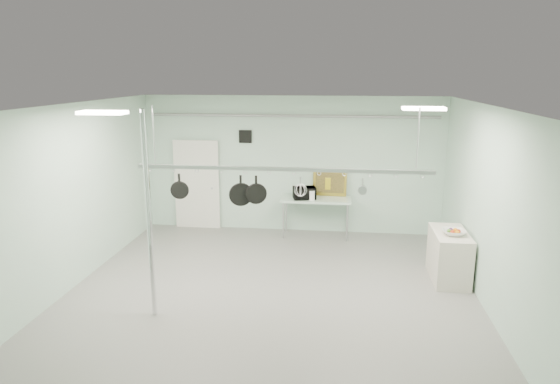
# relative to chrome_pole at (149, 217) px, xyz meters

# --- Properties ---
(floor) EXTENTS (8.00, 8.00, 0.00)m
(floor) POSITION_rel_chrome_pole_xyz_m (1.70, 0.60, -1.60)
(floor) COLOR gray
(floor) RESTS_ON ground
(ceiling) EXTENTS (7.00, 8.00, 0.02)m
(ceiling) POSITION_rel_chrome_pole_xyz_m (1.70, 0.60, 1.59)
(ceiling) COLOR silver
(ceiling) RESTS_ON back_wall
(back_wall) EXTENTS (7.00, 0.02, 3.20)m
(back_wall) POSITION_rel_chrome_pole_xyz_m (1.70, 4.59, 0.00)
(back_wall) COLOR #A4C5B6
(back_wall) RESTS_ON floor
(right_wall) EXTENTS (0.02, 8.00, 3.20)m
(right_wall) POSITION_rel_chrome_pole_xyz_m (5.19, 0.60, 0.00)
(right_wall) COLOR #A4C5B6
(right_wall) RESTS_ON floor
(door) EXTENTS (1.10, 0.10, 2.20)m
(door) POSITION_rel_chrome_pole_xyz_m (-0.60, 4.54, -0.55)
(door) COLOR silver
(door) RESTS_ON floor
(wall_vent) EXTENTS (0.30, 0.04, 0.30)m
(wall_vent) POSITION_rel_chrome_pole_xyz_m (0.60, 4.57, 0.65)
(wall_vent) COLOR black
(wall_vent) RESTS_ON back_wall
(conduit_pipe) EXTENTS (6.60, 0.07, 0.07)m
(conduit_pipe) POSITION_rel_chrome_pole_xyz_m (1.70, 4.50, 1.15)
(conduit_pipe) COLOR gray
(conduit_pipe) RESTS_ON back_wall
(chrome_pole) EXTENTS (0.08, 0.08, 3.20)m
(chrome_pole) POSITION_rel_chrome_pole_xyz_m (0.00, 0.00, 0.00)
(chrome_pole) COLOR silver
(chrome_pole) RESTS_ON floor
(prep_table) EXTENTS (1.60, 0.70, 0.91)m
(prep_table) POSITION_rel_chrome_pole_xyz_m (2.30, 4.20, -0.77)
(prep_table) COLOR silver
(prep_table) RESTS_ON floor
(side_cabinet) EXTENTS (0.60, 1.20, 0.90)m
(side_cabinet) POSITION_rel_chrome_pole_xyz_m (4.85, 2.00, -1.15)
(side_cabinet) COLOR beige
(side_cabinet) RESTS_ON floor
(pot_rack) EXTENTS (4.80, 0.06, 1.00)m
(pot_rack) POSITION_rel_chrome_pole_xyz_m (1.90, 0.90, 0.63)
(pot_rack) COLOR #B7B7BC
(pot_rack) RESTS_ON ceiling
(light_panel_left) EXTENTS (0.65, 0.30, 0.05)m
(light_panel_left) POSITION_rel_chrome_pole_xyz_m (-0.50, -0.20, 1.56)
(light_panel_left) COLOR white
(light_panel_left) RESTS_ON ceiling
(light_panel_right) EXTENTS (0.65, 0.30, 0.05)m
(light_panel_right) POSITION_rel_chrome_pole_xyz_m (4.10, 1.20, 1.56)
(light_panel_right) COLOR white
(light_panel_right) RESTS_ON ceiling
(microwave) EXTENTS (0.57, 0.45, 0.28)m
(microwave) POSITION_rel_chrome_pole_xyz_m (2.04, 4.10, -0.56)
(microwave) COLOR black
(microwave) RESTS_ON prep_table
(coffee_canister) EXTENTS (0.19, 0.19, 0.23)m
(coffee_canister) POSITION_rel_chrome_pole_xyz_m (2.21, 4.02, -0.58)
(coffee_canister) COLOR white
(coffee_canister) RESTS_ON prep_table
(painting_large) EXTENTS (0.79, 0.18, 0.58)m
(painting_large) POSITION_rel_chrome_pole_xyz_m (2.60, 4.50, -0.41)
(painting_large) COLOR gold
(painting_large) RESTS_ON prep_table
(painting_small) EXTENTS (0.30, 0.10, 0.25)m
(painting_small) POSITION_rel_chrome_pole_xyz_m (2.78, 4.50, -0.57)
(painting_small) COLOR black
(painting_small) RESTS_ON prep_table
(fruit_bowl) EXTENTS (0.41, 0.41, 0.10)m
(fruit_bowl) POSITION_rel_chrome_pole_xyz_m (4.86, 1.85, -0.65)
(fruit_bowl) COLOR silver
(fruit_bowl) RESTS_ON side_cabinet
(skillet_left) EXTENTS (0.31, 0.11, 0.41)m
(skillet_left) POSITION_rel_chrome_pole_xyz_m (0.19, 0.90, 0.28)
(skillet_left) COLOR black
(skillet_left) RESTS_ON pot_rack
(skillet_mid) EXTENTS (0.39, 0.17, 0.53)m
(skillet_mid) POSITION_rel_chrome_pole_xyz_m (1.23, 0.90, 0.22)
(skillet_mid) COLOR black
(skillet_mid) RESTS_ON pot_rack
(skillet_right) EXTENTS (0.35, 0.15, 0.46)m
(skillet_right) POSITION_rel_chrome_pole_xyz_m (1.48, 0.90, 0.25)
(skillet_right) COLOR black
(skillet_right) RESTS_ON pot_rack
(whisk) EXTENTS (0.26, 0.26, 0.34)m
(whisk) POSITION_rel_chrome_pole_xyz_m (2.21, 0.90, 0.32)
(whisk) COLOR silver
(whisk) RESTS_ON pot_rack
(grater) EXTENTS (0.09, 0.04, 0.21)m
(grater) POSITION_rel_chrome_pole_xyz_m (2.64, 0.90, 0.38)
(grater) COLOR gold
(grater) RESTS_ON pot_rack
(saucepan) EXTENTS (0.17, 0.14, 0.27)m
(saucepan) POSITION_rel_chrome_pole_xyz_m (3.19, 0.90, 0.35)
(saucepan) COLOR #A6A7AA
(saucepan) RESTS_ON pot_rack
(fruit_cluster) EXTENTS (0.24, 0.24, 0.09)m
(fruit_cluster) POSITION_rel_chrome_pole_xyz_m (4.86, 1.85, -0.61)
(fruit_cluster) COLOR #B02D10
(fruit_cluster) RESTS_ON fruit_bowl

